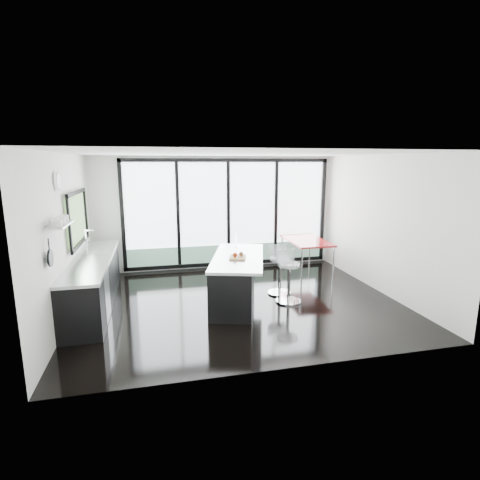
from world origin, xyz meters
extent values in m
cube|color=black|center=(0.00, 0.00, 0.00)|extent=(6.00, 5.00, 0.00)
cube|color=white|center=(0.00, 0.00, 2.80)|extent=(6.00, 5.00, 0.00)
cube|color=silver|center=(0.00, 2.50, 1.40)|extent=(6.00, 0.00, 2.80)
cube|color=white|center=(0.30, 2.47, 1.40)|extent=(5.00, 0.02, 2.50)
cube|color=slate|center=(0.30, 2.43, 0.37)|extent=(5.00, 0.02, 0.44)
cube|color=black|center=(-0.95, 2.43, 1.40)|extent=(0.08, 0.04, 2.50)
cube|color=black|center=(0.30, 2.43, 1.40)|extent=(0.08, 0.04, 2.50)
cube|color=black|center=(1.55, 2.43, 1.40)|extent=(0.08, 0.04, 2.50)
cube|color=silver|center=(0.00, -2.50, 1.40)|extent=(6.00, 0.00, 2.80)
cube|color=silver|center=(-3.00, 0.00, 1.40)|extent=(0.00, 5.00, 2.80)
cube|color=#5E834D|center=(-2.97, 0.90, 1.60)|extent=(0.02, 1.60, 0.90)
cube|color=#AAADAF|center=(-2.87, -0.85, 1.75)|extent=(0.25, 0.80, 0.03)
cylinder|color=white|center=(-2.97, -0.30, 2.35)|extent=(0.04, 0.30, 0.30)
cylinder|color=black|center=(-2.94, -1.25, 1.35)|extent=(0.03, 0.24, 0.24)
cube|color=silver|center=(3.00, 0.00, 1.40)|extent=(0.00, 5.00, 2.80)
cube|color=black|center=(-2.67, 0.40, 0.43)|extent=(0.65, 3.20, 0.87)
cube|color=#AAADAF|center=(-2.67, 0.40, 0.90)|extent=(0.69, 3.24, 0.05)
cube|color=#AAADAF|center=(-2.67, 0.90, 0.90)|extent=(0.45, 0.48, 0.06)
cylinder|color=silver|center=(-2.82, 0.90, 1.14)|extent=(0.02, 0.02, 0.44)
cube|color=#AAADAF|center=(-2.36, -0.35, 0.42)|extent=(0.03, 0.60, 0.80)
cube|color=black|center=(-0.07, 0.04, 0.42)|extent=(1.31, 2.27, 0.85)
cube|color=#AAADAF|center=(0.00, 0.02, 0.87)|extent=(1.52, 2.38, 0.05)
cube|color=tan|center=(-0.04, -0.12, 0.91)|extent=(0.39, 0.46, 0.03)
sphere|color=#8E2204|center=(-0.10, -0.16, 0.97)|extent=(0.11, 0.11, 0.09)
sphere|color=brown|center=(0.03, -0.09, 0.97)|extent=(0.10, 0.10, 0.08)
cylinder|color=silver|center=(0.11, 0.75, 1.03)|extent=(0.08, 0.08, 0.27)
cylinder|color=silver|center=(0.93, -0.25, 0.39)|extent=(0.54, 0.54, 0.78)
cylinder|color=silver|center=(0.92, 0.24, 0.38)|extent=(0.49, 0.49, 0.77)
cube|color=#A51C1D|center=(2.04, 1.54, 0.41)|extent=(0.90, 1.53, 0.81)
camera|label=1|loc=(-1.53, -6.69, 2.64)|focal=28.00mm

